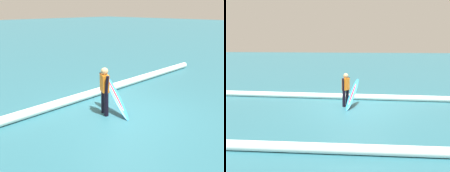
% 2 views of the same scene
% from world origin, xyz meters
% --- Properties ---
extents(ground_plane, '(131.99, 131.99, 0.00)m').
position_xyz_m(ground_plane, '(0.00, 0.00, 0.00)').
color(ground_plane, '#275F6D').
extents(surfer, '(0.33, 0.58, 1.47)m').
position_xyz_m(surfer, '(0.52, -0.41, 0.83)').
color(surfer, black).
rests_on(surfer, ground_plane).
extents(surfboard, '(0.62, 1.47, 1.20)m').
position_xyz_m(surfboard, '(0.21, -0.26, 0.58)').
color(surfboard, '#268CE5').
rests_on(surfboard, ground_plane).
extents(wave_crest_foreground, '(16.56, 0.28, 0.28)m').
position_xyz_m(wave_crest_foreground, '(1.19, -1.88, 0.14)').
color(wave_crest_foreground, white).
rests_on(wave_crest_foreground, ground_plane).
extents(wave_crest_midground, '(18.08, 1.16, 0.28)m').
position_xyz_m(wave_crest_midground, '(1.82, 4.82, 0.14)').
color(wave_crest_midground, white).
rests_on(wave_crest_midground, ground_plane).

